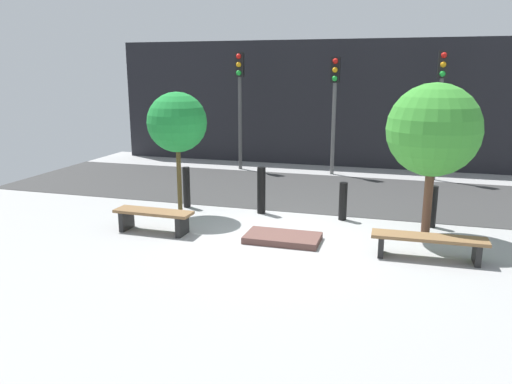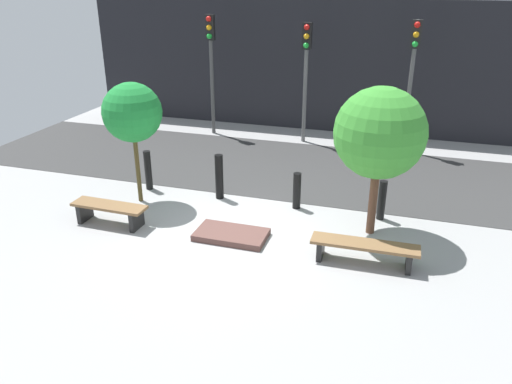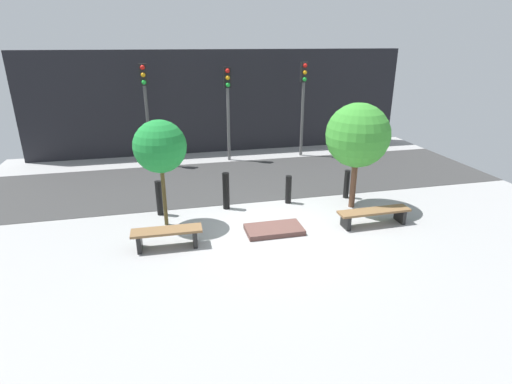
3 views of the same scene
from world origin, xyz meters
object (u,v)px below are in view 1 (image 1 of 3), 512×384
(bollard_center, at_px, (343,201))
(bollard_right, at_px, (433,207))
(bench_left, at_px, (154,217))
(traffic_light_west, at_px, (240,90))
(planter_bed, at_px, (283,238))
(bollard_left, at_px, (261,190))
(traffic_light_mid_east, at_px, (441,93))
(traffic_light_mid_west, at_px, (335,94))
(bench_right, at_px, (429,242))
(tree_behind_right_bench, at_px, (434,131))
(bollard_far_left, at_px, (187,187))
(tree_behind_left_bench, at_px, (177,123))

(bollard_center, height_order, bollard_right, bollard_right)
(bench_left, bearing_deg, traffic_light_west, 94.65)
(planter_bed, relative_size, bollard_center, 1.70)
(bollard_left, bearing_deg, traffic_light_mid_east, 51.04)
(traffic_light_mid_west, height_order, traffic_light_mid_east, traffic_light_mid_east)
(bench_right, bearing_deg, tree_behind_right_bench, 88.83)
(tree_behind_right_bench, xyz_separation_m, bollard_right, (0.15, 0.71, -1.69))
(bollard_center, bearing_deg, traffic_light_mid_east, 66.65)
(bench_right, bearing_deg, bollard_left, 150.04)
(bollard_left, xyz_separation_m, bollard_center, (1.89, 0.00, -0.12))
(bench_left, distance_m, traffic_light_mid_east, 9.41)
(bollard_right, height_order, traffic_light_mid_east, traffic_light_mid_east)
(bollard_far_left, bearing_deg, tree_behind_left_bench, -78.04)
(bench_left, height_order, tree_behind_right_bench, tree_behind_right_bench)
(bollard_center, relative_size, traffic_light_mid_west, 0.23)
(planter_bed, relative_size, traffic_light_west, 0.38)
(bollard_left, xyz_separation_m, traffic_light_mid_east, (4.07, 5.03, 2.09))
(bench_right, bearing_deg, traffic_light_west, 128.41)
(traffic_light_west, bearing_deg, bollard_right, -40.15)
(bench_left, relative_size, tree_behind_left_bench, 0.59)
(bollard_far_left, height_order, traffic_light_mid_east, traffic_light_mid_east)
(tree_behind_right_bench, relative_size, bollard_center, 3.57)
(tree_behind_left_bench, bearing_deg, bollard_far_left, 101.96)
(tree_behind_left_bench, xyz_separation_m, bollard_far_left, (-0.15, 0.71, -1.64))
(planter_bed, relative_size, bollard_left, 1.33)
(tree_behind_right_bench, height_order, traffic_light_west, traffic_light_west)
(bench_right, xyz_separation_m, traffic_light_mid_west, (-2.69, 7.03, 2.22))
(planter_bed, distance_m, bollard_center, 2.07)
(bench_left, height_order, traffic_light_west, traffic_light_west)
(bench_right, relative_size, bollard_far_left, 1.99)
(bench_right, height_order, bollard_left, bollard_left)
(bollard_right, distance_m, traffic_light_mid_east, 5.49)
(bollard_right, bearing_deg, bollard_center, 180.00)
(bollard_far_left, bearing_deg, traffic_light_mid_west, 60.52)
(planter_bed, xyz_separation_m, bollard_center, (0.95, 1.80, 0.36))
(bench_right, distance_m, bollard_right, 2.01)
(bollard_far_left, xyz_separation_m, traffic_light_mid_west, (2.84, 5.03, 2.04))
(traffic_light_west, bearing_deg, bollard_center, -51.04)
(bench_left, xyz_separation_m, traffic_light_mid_east, (5.81, 7.03, 2.30))
(bollard_far_left, distance_m, bollard_left, 1.90)
(traffic_light_mid_west, bearing_deg, traffic_light_west, 179.99)
(bench_left, distance_m, traffic_light_west, 7.41)
(traffic_light_mid_east, bearing_deg, planter_bed, -114.55)
(bench_right, relative_size, tree_behind_left_bench, 0.70)
(bollard_far_left, height_order, bollard_left, bollard_left)
(bench_right, bearing_deg, traffic_light_mid_west, 109.79)
(bollard_far_left, relative_size, traffic_light_mid_west, 0.27)
(bench_left, relative_size, bollard_far_left, 1.67)
(bollard_right, bearing_deg, traffic_light_west, 139.85)
(bench_left, xyz_separation_m, traffic_light_west, (-0.43, 7.03, 2.31))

